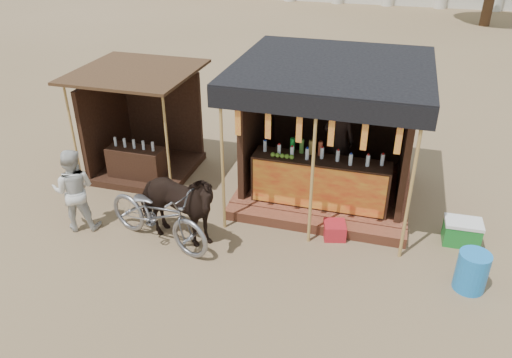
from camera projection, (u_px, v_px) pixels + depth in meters
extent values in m
plane|color=#846B4C|center=(228.00, 286.00, 7.96)|extent=(120.00, 120.00, 0.00)
cube|color=brown|center=(326.00, 185.00, 10.61)|extent=(3.40, 2.80, 0.22)
cube|color=brown|center=(313.00, 224.00, 9.31)|extent=(3.40, 0.35, 0.20)
cube|color=#341E13|center=(320.00, 182.00, 9.53)|extent=(2.60, 0.55, 0.95)
cube|color=red|center=(317.00, 189.00, 9.29)|extent=(2.50, 0.02, 0.88)
cube|color=#341E13|center=(339.00, 104.00, 11.00)|extent=(3.00, 0.12, 2.50)
cube|color=#341E13|center=(258.00, 118.00, 10.32)|extent=(0.12, 2.50, 2.50)
cube|color=#341E13|center=(408.00, 134.00, 9.59)|extent=(0.12, 2.50, 2.50)
cube|color=black|center=(334.00, 65.00, 9.16)|extent=(3.60, 3.60, 0.06)
cube|color=black|center=(316.00, 107.00, 7.75)|extent=(3.60, 0.06, 0.36)
cylinder|color=tan|center=(222.00, 162.00, 8.75)|extent=(0.06, 0.06, 2.75)
cylinder|color=tan|center=(312.00, 174.00, 8.36)|extent=(0.06, 0.06, 2.75)
cylinder|color=tan|center=(411.00, 187.00, 7.97)|extent=(0.06, 0.06, 2.75)
cube|color=red|center=(238.00, 120.00, 8.28)|extent=(0.10, 0.02, 0.55)
cube|color=red|center=(268.00, 123.00, 8.15)|extent=(0.10, 0.02, 0.55)
cube|color=red|center=(299.00, 127.00, 8.02)|extent=(0.10, 0.02, 0.55)
cube|color=red|center=(331.00, 130.00, 7.90)|extent=(0.10, 0.02, 0.55)
cube|color=red|center=(365.00, 134.00, 7.77)|extent=(0.10, 0.02, 0.55)
cube|color=red|center=(399.00, 138.00, 7.64)|extent=(0.10, 0.02, 0.55)
imported|color=black|center=(338.00, 142.00, 10.18)|extent=(0.65, 0.44, 1.74)
cube|color=#341E13|center=(149.00, 168.00, 11.35)|extent=(2.00, 2.00, 0.15)
cube|color=#341E13|center=(163.00, 113.00, 11.68)|extent=(1.90, 0.10, 2.10)
cube|color=#341E13|center=(106.00, 124.00, 11.11)|extent=(0.10, 1.90, 2.10)
cube|color=#472D19|center=(135.00, 72.00, 10.16)|extent=(2.40, 2.40, 0.06)
cylinder|color=tan|center=(73.00, 137.00, 10.19)|extent=(0.05, 0.05, 2.35)
cylinder|color=tan|center=(168.00, 149.00, 9.68)|extent=(0.05, 0.05, 2.35)
cube|color=#341E13|center=(137.00, 165.00, 10.77)|extent=(1.20, 0.50, 0.80)
imported|color=black|center=(175.00, 207.00, 8.66)|extent=(1.83, 1.03, 1.47)
imported|color=gray|center=(158.00, 215.00, 8.72)|extent=(2.34, 1.39, 1.16)
imported|color=beige|center=(74.00, 190.00, 9.04)|extent=(0.93, 0.82, 1.59)
cylinder|color=blue|center=(472.00, 271.00, 7.76)|extent=(0.49, 0.49, 0.66)
cube|color=#AF1D26|center=(334.00, 230.00, 9.06)|extent=(0.47, 0.47, 0.30)
cube|color=#1B7C2A|center=(461.00, 233.00, 8.88)|extent=(0.63, 0.44, 0.40)
cube|color=white|center=(464.00, 223.00, 8.77)|extent=(0.65, 0.46, 0.06)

